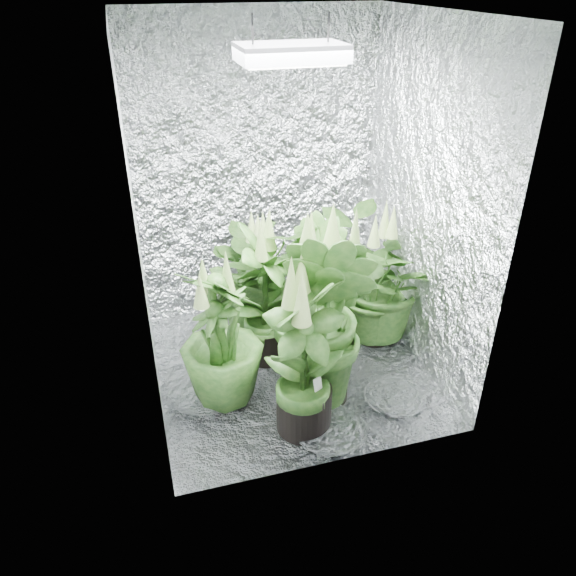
% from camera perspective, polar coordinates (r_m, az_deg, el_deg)
% --- Properties ---
extents(ground, '(1.60, 1.60, 0.00)m').
position_cam_1_polar(ground, '(3.54, 0.23, -8.04)').
color(ground, silver).
rests_on(ground, ground).
extents(walls, '(1.62, 1.62, 2.00)m').
position_cam_1_polar(walls, '(3.03, 0.27, 7.05)').
color(walls, silver).
rests_on(walls, ground).
extents(ceiling, '(1.60, 1.60, 0.01)m').
position_cam_1_polar(ceiling, '(2.80, 0.32, 26.26)').
color(ceiling, silver).
rests_on(ceiling, walls).
extents(grow_lamp, '(0.50, 0.30, 0.22)m').
position_cam_1_polar(grow_lamp, '(2.82, 0.31, 22.73)').
color(grow_lamp, gray).
rests_on(grow_lamp, ceiling).
extents(plant_a, '(0.88, 0.88, 0.89)m').
position_cam_1_polar(plant_a, '(3.65, -3.05, 1.04)').
color(plant_a, black).
rests_on(plant_a, ground).
extents(plant_b, '(0.64, 0.64, 0.97)m').
position_cam_1_polar(plant_b, '(3.39, -2.33, -0.91)').
color(plant_b, black).
rests_on(plant_b, ground).
extents(plant_c, '(0.55, 0.55, 0.96)m').
position_cam_1_polar(plant_c, '(3.45, 2.63, -0.45)').
color(plant_c, black).
rests_on(plant_c, ground).
extents(plant_d, '(0.65, 0.65, 0.91)m').
position_cam_1_polar(plant_d, '(3.09, -6.81, -5.17)').
color(plant_d, black).
rests_on(plant_d, ground).
extents(plant_e, '(0.77, 0.77, 0.93)m').
position_cam_1_polar(plant_e, '(3.62, 9.16, 0.75)').
color(plant_e, black).
rests_on(plant_e, ground).
extents(plant_f, '(0.68, 0.68, 1.03)m').
position_cam_1_polar(plant_f, '(2.85, 1.72, -7.12)').
color(plant_f, black).
rests_on(plant_f, ground).
extents(plant_g, '(0.81, 0.81, 1.17)m').
position_cam_1_polar(plant_g, '(3.02, 3.59, -3.00)').
color(plant_g, black).
rests_on(plant_g, ground).
extents(circulation_fan, '(0.16, 0.27, 0.32)m').
position_cam_1_polar(circulation_fan, '(3.86, 7.99, -2.39)').
color(circulation_fan, black).
rests_on(circulation_fan, ground).
extents(plant_label, '(0.06, 0.04, 0.08)m').
position_cam_1_polar(plant_label, '(2.94, 3.05, -9.79)').
color(plant_label, white).
rests_on(plant_label, plant_f).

